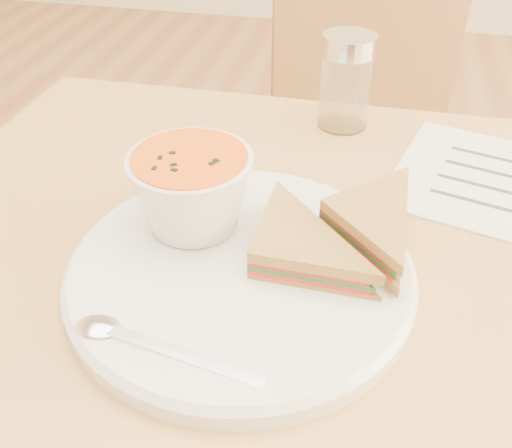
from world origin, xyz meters
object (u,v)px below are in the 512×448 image
(chair_far, at_px, (380,172))
(condiment_shaker, at_px, (346,82))
(plate, at_px, (240,272))
(soup_bowl, at_px, (192,195))

(chair_far, relative_size, condiment_shaker, 7.70)
(chair_far, xyz_separation_m, condiment_shaker, (-0.07, -0.36, 0.35))
(chair_far, relative_size, plate, 2.96)
(chair_far, bearing_deg, soup_bowl, 54.60)
(plate, height_order, condiment_shaker, condiment_shaker)
(soup_bowl, bearing_deg, plate, -37.94)
(chair_far, height_order, condiment_shaker, chair_far)
(condiment_shaker, bearing_deg, plate, -100.54)
(chair_far, distance_m, soup_bowl, 0.75)
(chair_far, relative_size, soup_bowl, 8.04)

